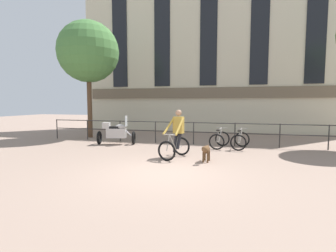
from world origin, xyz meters
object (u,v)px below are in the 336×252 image
Objects in this scene: parked_motorcycle at (116,132)px; parked_bicycle_mid_left at (240,140)px; parked_bicycle_near_lamp at (220,140)px; cyclist_with_bike at (176,136)px; dog at (206,150)px.

parked_motorcycle reaches higher than parked_bicycle_mid_left.
parked_bicycle_near_lamp is at bearing -100.57° from parked_motorcycle.
cyclist_with_bike is 1.27m from dog.
parked_bicycle_near_lamp is (0.23, 2.89, -0.04)m from dog.
parked_bicycle_mid_left is at bearing -170.85° from parked_bicycle_near_lamp.
parked_motorcycle is 4.76m from parked_bicycle_near_lamp.
dog is at bearing 94.59° from parked_bicycle_near_lamp.
parked_bicycle_near_lamp is (1.35, 2.41, -0.41)m from cyclist_with_bike.
parked_bicycle_mid_left is (2.21, 2.41, -0.41)m from cyclist_with_bike.
parked_bicycle_mid_left reaches higher than dog.
parked_bicycle_near_lamp is (4.75, 0.31, -0.20)m from parked_motorcycle.
parked_bicycle_near_lamp reaches higher than dog.
cyclist_with_bike is 1.95× the size of dog.
cyclist_with_bike is 0.93× the size of parked_motorcycle.
parked_bicycle_near_lamp is 0.86m from parked_bicycle_mid_left.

